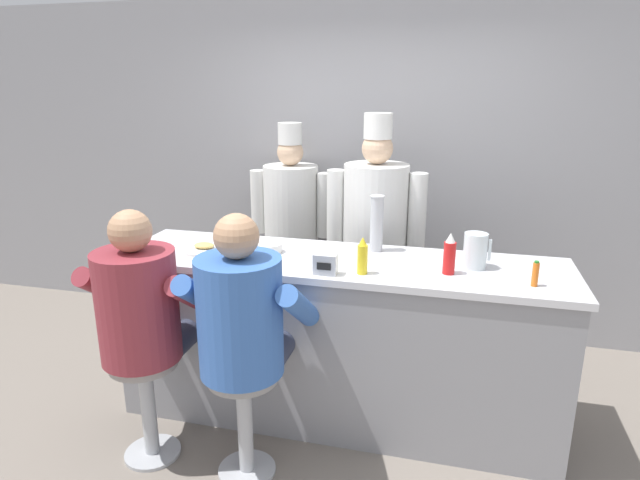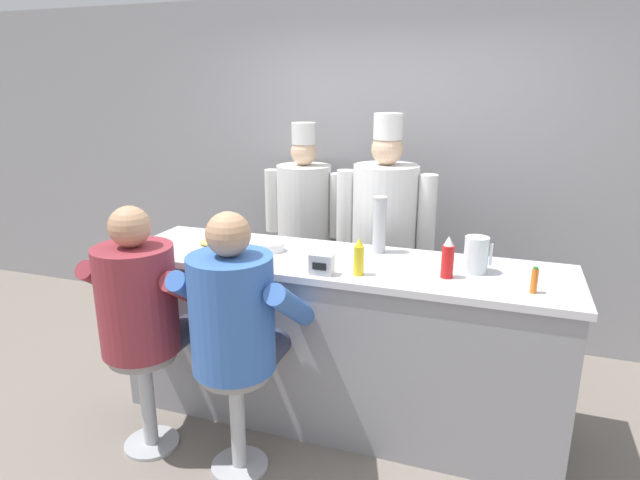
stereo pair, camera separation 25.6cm
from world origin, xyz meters
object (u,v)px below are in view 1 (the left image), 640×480
at_px(cereal_bowl, 269,248).
at_px(breakfast_plate, 204,248).
at_px(cup_stack_steel, 377,223).
at_px(diner_seated_maroon, 142,312).
at_px(ketchup_bottle_red, 449,255).
at_px(cook_in_whites_near, 291,221).
at_px(mustard_bottle_yellow, 362,257).
at_px(napkin_dispenser_chrome, 325,264).
at_px(cook_in_whites_far, 375,230).
at_px(hot_sauce_bottle_orange, 535,274).
at_px(diner_seated_blue, 243,322).
at_px(coffee_mug_white, 148,249).
at_px(water_pitcher_clear, 475,251).

bearing_deg(cereal_bowl, breakfast_plate, -169.63).
bearing_deg(cup_stack_steel, diner_seated_maroon, -142.96).
relative_size(ketchup_bottle_red, cook_in_whites_near, 0.13).
distance_m(mustard_bottle_yellow, napkin_dispenser_chrome, 0.20).
bearing_deg(cup_stack_steel, napkin_dispenser_chrome, -112.46).
height_order(ketchup_bottle_red, cook_in_whites_far, cook_in_whites_far).
bearing_deg(hot_sauce_bottle_orange, diner_seated_blue, -162.66).
distance_m(cereal_bowl, diner_seated_blue, 0.68).
height_order(hot_sauce_bottle_orange, cook_in_whites_far, cook_in_whites_far).
bearing_deg(ketchup_bottle_red, mustard_bottle_yellow, -165.68).
bearing_deg(napkin_dispenser_chrome, breakfast_plate, 164.96).
bearing_deg(diner_seated_blue, cook_in_whites_near, 99.24).
bearing_deg(napkin_dispenser_chrome, cereal_bowl, 145.37).
relative_size(mustard_bottle_yellow, cup_stack_steel, 0.60).
height_order(mustard_bottle_yellow, cereal_bowl, mustard_bottle_yellow).
xyz_separation_m(cereal_bowl, cook_in_whites_near, (-0.19, 1.07, -0.11)).
bearing_deg(hot_sauce_bottle_orange, coffee_mug_white, -179.12).
distance_m(diner_seated_blue, cook_in_whites_far, 1.50).
bearing_deg(diner_seated_blue, ketchup_bottle_red, 27.99).
bearing_deg(cook_in_whites_far, water_pitcher_clear, -48.43).
bearing_deg(water_pitcher_clear, cook_in_whites_far, 131.57).
relative_size(hot_sauce_bottle_orange, napkin_dispenser_chrome, 1.06).
distance_m(cup_stack_steel, napkin_dispenser_chrome, 0.54).
bearing_deg(hot_sauce_bottle_orange, cup_stack_steel, 155.45).
xyz_separation_m(diner_seated_maroon, cook_in_whites_far, (1.03, 1.42, 0.14)).
bearing_deg(breakfast_plate, cup_stack_steel, 14.52).
relative_size(breakfast_plate, cereal_bowl, 1.77).
relative_size(mustard_bottle_yellow, coffee_mug_white, 1.47).
bearing_deg(diner_seated_maroon, diner_seated_blue, 0.08).
bearing_deg(hot_sauce_bottle_orange, mustard_bottle_yellow, -177.83).
bearing_deg(coffee_mug_white, diner_seated_maroon, -63.98).
bearing_deg(water_pitcher_clear, cereal_bowl, -179.44).
relative_size(water_pitcher_clear, breakfast_plate, 0.72).
relative_size(coffee_mug_white, cook_in_whites_near, 0.08).
xyz_separation_m(ketchup_bottle_red, cup_stack_steel, (-0.45, 0.32, 0.07)).
distance_m(breakfast_plate, cereal_bowl, 0.41).
bearing_deg(cup_stack_steel, ketchup_bottle_red, -35.48).
relative_size(hot_sauce_bottle_orange, cook_in_whites_near, 0.08).
xyz_separation_m(coffee_mug_white, cook_in_whites_far, (1.23, 1.01, -0.06)).
height_order(diner_seated_maroon, cook_in_whites_near, cook_in_whites_near).
height_order(napkin_dispenser_chrome, diner_seated_blue, diner_seated_blue).
height_order(cereal_bowl, cook_in_whites_far, cook_in_whites_far).
bearing_deg(diner_seated_blue, coffee_mug_white, 152.13).
distance_m(diner_seated_blue, cook_in_whites_near, 1.74).
bearing_deg(napkin_dispenser_chrome, cup_stack_steel, 67.54).
height_order(ketchup_bottle_red, breakfast_plate, ketchup_bottle_red).
relative_size(ketchup_bottle_red, mustard_bottle_yellow, 1.11).
height_order(hot_sauce_bottle_orange, diner_seated_maroon, diner_seated_maroon).
xyz_separation_m(breakfast_plate, diner_seated_maroon, (-0.09, -0.58, -0.19)).
bearing_deg(napkin_dispenser_chrome, ketchup_bottle_red, 14.87).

